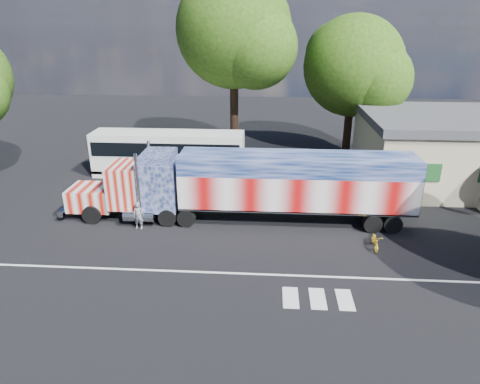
# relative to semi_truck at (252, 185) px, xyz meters

# --- Properties ---
(ground) EXTENTS (100.00, 100.00, 0.00)m
(ground) POSITION_rel_semi_truck_xyz_m (-0.72, -3.15, -2.34)
(ground) COLOR black
(lane_markings) EXTENTS (30.00, 2.67, 0.01)m
(lane_markings) POSITION_rel_semi_truck_xyz_m (0.99, -6.92, -2.34)
(lane_markings) COLOR silver
(lane_markings) RESTS_ON ground
(semi_truck) EXTENTS (21.36, 3.37, 4.55)m
(semi_truck) POSITION_rel_semi_truck_xyz_m (0.00, 0.00, 0.00)
(semi_truck) COLOR black
(semi_truck) RESTS_ON ground
(coach_bus) EXTENTS (11.89, 2.77, 3.46)m
(coach_bus) POSITION_rel_semi_truck_xyz_m (-6.94, 8.04, -0.55)
(coach_bus) COLOR white
(coach_bus) RESTS_ON ground
(woman) EXTENTS (0.62, 0.42, 1.67)m
(woman) POSITION_rel_semi_truck_xyz_m (-6.64, -1.65, -1.51)
(woman) COLOR slate
(woman) RESTS_ON ground
(bicycle) EXTENTS (0.70, 1.69, 0.87)m
(bicycle) POSITION_rel_semi_truck_xyz_m (6.82, -3.11, -1.91)
(bicycle) COLOR gold
(bicycle) RESTS_ON ground
(tree_ne_a) EXTENTS (9.00, 8.57, 12.20)m
(tree_ne_a) POSITION_rel_semi_truck_xyz_m (8.19, 14.52, 5.52)
(tree_ne_a) COLOR black
(tree_ne_a) RESTS_ON ground
(tree_n_mid) EXTENTS (9.68, 9.22, 15.47)m
(tree_n_mid) POSITION_rel_semi_truck_xyz_m (-1.90, 12.17, 8.44)
(tree_n_mid) COLOR black
(tree_n_mid) RESTS_ON ground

